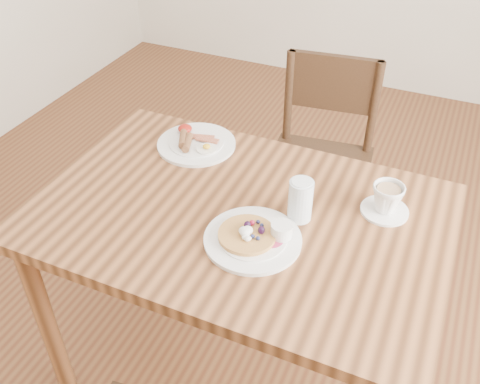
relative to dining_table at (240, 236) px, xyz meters
The scene contains 7 objects.
ground 0.65m from the dining_table, ahead, with size 5.00×5.00×0.00m, color #572C18.
dining_table is the anchor object (origin of this frame).
chair_far 0.78m from the dining_table, 86.96° to the left, with size 0.47×0.47×0.88m.
pancake_plate 0.18m from the dining_table, 48.99° to the right, with size 0.27×0.27×0.06m.
breakfast_plate 0.40m from the dining_table, 137.58° to the left, with size 0.27×0.27×0.04m.
teacup_saucer 0.45m from the dining_table, 23.33° to the left, with size 0.14×0.14×0.09m.
water_glass 0.24m from the dining_table, 13.91° to the left, with size 0.07×0.07×0.13m, color silver.
Camera 1 is at (0.49, -1.10, 1.76)m, focal length 40.00 mm.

